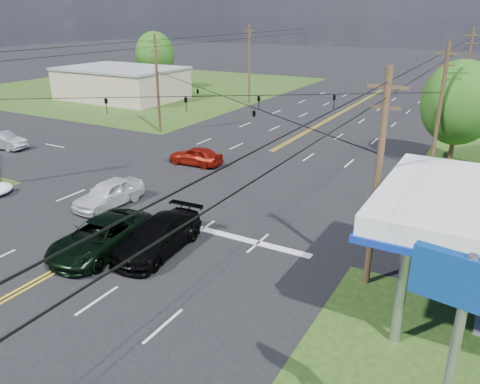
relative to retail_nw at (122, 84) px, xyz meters
The scene contains 19 objects.
ground 37.26m from the retail_nw, 36.25° to the right, with size 280.00×280.00×0.00m, color black.
grass_nw 11.36m from the retail_nw, 116.57° to the left, with size 46.00×48.00×0.03m, color #1E3F14.
stop_bar 46.14m from the retail_nw, 40.60° to the right, with size 10.00×0.50×0.02m, color silver.
retail_nw is the anchor object (origin of this frame).
pole_se 53.09m from the retail_nw, 35.79° to the right, with size 1.60×0.28×9.50m.
pole_nw 21.60m from the retail_nw, 37.41° to the right, with size 1.60×0.28×9.50m.
pole_ne 45.02m from the retail_nw, 16.82° to the right, with size 1.60×0.28×9.50m.
pole_left_far 18.30m from the retail_nw, 19.44° to the left, with size 1.60×0.28×10.00m.
pole_right_far 43.53m from the retail_nw, ahead, with size 1.60×0.28×10.00m.
span_wire_signals 37.42m from the retail_nw, 36.25° to the right, with size 26.00×18.00×1.13m.
power_lines 38.98m from the retail_nw, 38.66° to the right, with size 26.04×100.00×0.64m.
tree_right_a 45.21m from the retail_nw, 12.80° to the right, with size 5.70×5.70×8.18m.
tree_far_l 10.69m from the retail_nw, 101.31° to the left, with size 6.08×6.08×8.72m.
pickup_dkgreen 46.20m from the retail_nw, 48.67° to the right, with size 2.80×6.06×1.68m, color black.
suv_black 46.85m from the retail_nw, 45.20° to the right, with size 2.37×5.83×1.69m, color black.
pickup_white 40.05m from the retail_nw, 48.54° to the right, with size 1.94×4.82×1.64m, color silver.
sedan_silver 26.35m from the retail_nw, 70.40° to the right, with size 1.57×4.51×1.49m, color #B1B1B6.
sedan_red 33.36m from the retail_nw, 37.58° to the right, with size 1.75×4.35×1.48m, color maroon.
polesign_se 62.41m from the retail_nw, 41.03° to the right, with size 2.13×0.59×7.21m.
Camera 1 is at (16.98, -15.64, 11.38)m, focal length 35.00 mm.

